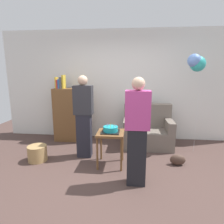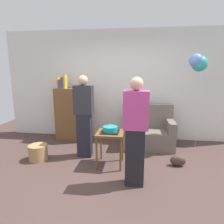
{
  "view_description": "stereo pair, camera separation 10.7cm",
  "coord_description": "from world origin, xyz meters",
  "px_view_note": "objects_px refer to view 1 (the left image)",
  "views": [
    {
      "loc": [
        0.29,
        -2.88,
        1.71
      ],
      "look_at": [
        -0.08,
        0.69,
        0.95
      ],
      "focal_mm": 31.12,
      "sensor_mm": 36.0,
      "label": 1
    },
    {
      "loc": [
        0.4,
        -2.86,
        1.71
      ],
      "look_at": [
        -0.08,
        0.69,
        0.95
      ],
      "focal_mm": 31.12,
      "sensor_mm": 36.0,
      "label": 2
    }
  ],
  "objects_px": {
    "side_table": "(111,137)",
    "birthday_cake": "(111,129)",
    "person_blowing_candles": "(84,116)",
    "person_holding_cake": "(137,132)",
    "wicker_basket": "(37,153)",
    "couch": "(147,132)",
    "balloon_bunch": "(196,63)",
    "handbag": "(178,160)",
    "bookshelf": "(71,114)"
  },
  "relations": [
    {
      "from": "couch",
      "to": "person_blowing_candles",
      "type": "bearing_deg",
      "value": -151.49
    },
    {
      "from": "wicker_basket",
      "to": "handbag",
      "type": "xyz_separation_m",
      "value": [
        2.67,
        0.1,
        -0.05
      ]
    },
    {
      "from": "bookshelf",
      "to": "person_blowing_candles",
      "type": "xyz_separation_m",
      "value": [
        0.56,
        -0.9,
        0.16
      ]
    },
    {
      "from": "bookshelf",
      "to": "side_table",
      "type": "height_order",
      "value": "bookshelf"
    },
    {
      "from": "person_holding_cake",
      "to": "handbag",
      "type": "distance_m",
      "value": 1.27
    },
    {
      "from": "couch",
      "to": "birthday_cake",
      "type": "height_order",
      "value": "couch"
    },
    {
      "from": "couch",
      "to": "wicker_basket",
      "type": "distance_m",
      "value": 2.4
    },
    {
      "from": "person_holding_cake",
      "to": "balloon_bunch",
      "type": "height_order",
      "value": "balloon_bunch"
    },
    {
      "from": "wicker_basket",
      "to": "handbag",
      "type": "bearing_deg",
      "value": 2.13
    },
    {
      "from": "side_table",
      "to": "handbag",
      "type": "relative_size",
      "value": 2.26
    },
    {
      "from": "wicker_basket",
      "to": "handbag",
      "type": "height_order",
      "value": "wicker_basket"
    },
    {
      "from": "handbag",
      "to": "balloon_bunch",
      "type": "height_order",
      "value": "balloon_bunch"
    },
    {
      "from": "bookshelf",
      "to": "side_table",
      "type": "xyz_separation_m",
      "value": [
        1.13,
        -1.23,
        -0.14
      ]
    },
    {
      "from": "couch",
      "to": "balloon_bunch",
      "type": "distance_m",
      "value": 1.79
    },
    {
      "from": "couch",
      "to": "handbag",
      "type": "relative_size",
      "value": 3.93
    },
    {
      "from": "side_table",
      "to": "birthday_cake",
      "type": "bearing_deg",
      "value": -50.69
    },
    {
      "from": "couch",
      "to": "side_table",
      "type": "distance_m",
      "value": 1.29
    },
    {
      "from": "side_table",
      "to": "person_blowing_candles",
      "type": "relative_size",
      "value": 0.39
    },
    {
      "from": "person_holding_cake",
      "to": "balloon_bunch",
      "type": "bearing_deg",
      "value": -113.44
    },
    {
      "from": "bookshelf",
      "to": "birthday_cake",
      "type": "bearing_deg",
      "value": -47.45
    },
    {
      "from": "wicker_basket",
      "to": "handbag",
      "type": "relative_size",
      "value": 1.29
    },
    {
      "from": "side_table",
      "to": "person_blowing_candles",
      "type": "xyz_separation_m",
      "value": [
        -0.57,
        0.32,
        0.3
      ]
    },
    {
      "from": "side_table",
      "to": "wicker_basket",
      "type": "height_order",
      "value": "side_table"
    },
    {
      "from": "side_table",
      "to": "birthday_cake",
      "type": "height_order",
      "value": "birthday_cake"
    },
    {
      "from": "person_holding_cake",
      "to": "person_blowing_candles",
      "type": "bearing_deg",
      "value": -24.47
    },
    {
      "from": "birthday_cake",
      "to": "balloon_bunch",
      "type": "distance_m",
      "value": 2.2
    },
    {
      "from": "balloon_bunch",
      "to": "couch",
      "type": "bearing_deg",
      "value": 168.84
    },
    {
      "from": "birthday_cake",
      "to": "wicker_basket",
      "type": "relative_size",
      "value": 0.89
    },
    {
      "from": "couch",
      "to": "balloon_bunch",
      "type": "relative_size",
      "value": 0.54
    },
    {
      "from": "birthday_cake",
      "to": "wicker_basket",
      "type": "distance_m",
      "value": 1.52
    },
    {
      "from": "birthday_cake",
      "to": "person_holding_cake",
      "type": "height_order",
      "value": "person_holding_cake"
    },
    {
      "from": "couch",
      "to": "person_holding_cake",
      "type": "xyz_separation_m",
      "value": [
        -0.29,
        -1.6,
        0.49
      ]
    },
    {
      "from": "wicker_basket",
      "to": "person_blowing_candles",
      "type": "bearing_deg",
      "value": 19.3
    },
    {
      "from": "person_blowing_candles",
      "to": "person_holding_cake",
      "type": "relative_size",
      "value": 1.0
    },
    {
      "from": "bookshelf",
      "to": "person_blowing_candles",
      "type": "relative_size",
      "value": 0.99
    },
    {
      "from": "balloon_bunch",
      "to": "birthday_cake",
      "type": "bearing_deg",
      "value": -152.52
    },
    {
      "from": "side_table",
      "to": "person_holding_cake",
      "type": "relative_size",
      "value": 0.39
    },
    {
      "from": "bookshelf",
      "to": "birthday_cake",
      "type": "height_order",
      "value": "bookshelf"
    },
    {
      "from": "handbag",
      "to": "person_blowing_candles",
      "type": "bearing_deg",
      "value": 173.6
    },
    {
      "from": "bookshelf",
      "to": "wicker_basket",
      "type": "distance_m",
      "value": 1.35
    },
    {
      "from": "side_table",
      "to": "person_holding_cake",
      "type": "bearing_deg",
      "value": -51.16
    },
    {
      "from": "person_holding_cake",
      "to": "side_table",
      "type": "bearing_deg",
      "value": -34.7
    },
    {
      "from": "balloon_bunch",
      "to": "wicker_basket",
      "type": "bearing_deg",
      "value": -164.78
    },
    {
      "from": "bookshelf",
      "to": "person_holding_cake",
      "type": "relative_size",
      "value": 0.99
    },
    {
      "from": "side_table",
      "to": "birthday_cake",
      "type": "xyz_separation_m",
      "value": [
        0.0,
        -0.0,
        0.15
      ]
    },
    {
      "from": "side_table",
      "to": "person_holding_cake",
      "type": "distance_m",
      "value": 0.79
    },
    {
      "from": "side_table",
      "to": "person_blowing_candles",
      "type": "distance_m",
      "value": 0.72
    },
    {
      "from": "person_holding_cake",
      "to": "wicker_basket",
      "type": "relative_size",
      "value": 4.53
    },
    {
      "from": "person_blowing_candles",
      "to": "wicker_basket",
      "type": "xyz_separation_m",
      "value": [
        -0.86,
        -0.3,
        -0.68
      ]
    },
    {
      "from": "birthday_cake",
      "to": "wicker_basket",
      "type": "xyz_separation_m",
      "value": [
        -1.43,
        0.02,
        -0.53
      ]
    }
  ]
}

